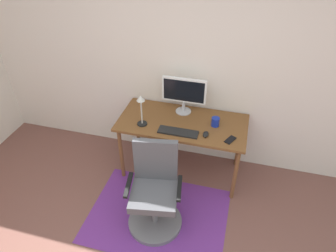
{
  "coord_description": "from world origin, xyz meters",
  "views": [
    {
      "loc": [
        0.56,
        -0.94,
        2.74
      ],
      "look_at": [
        -0.11,
        1.54,
        0.84
      ],
      "focal_mm": 32.87,
      "sensor_mm": 36.0,
      "label": 1
    }
  ],
  "objects_px": {
    "desk": "(182,127)",
    "keyboard": "(178,132)",
    "coffee_cup": "(215,122)",
    "monitor": "(184,92)",
    "cell_phone": "(230,140)",
    "desk_lamp": "(141,106)",
    "office_chair": "(155,196)",
    "computer_mouse": "(206,134)"
  },
  "relations": [
    {
      "from": "keyboard",
      "to": "coffee_cup",
      "type": "height_order",
      "value": "coffee_cup"
    },
    {
      "from": "keyboard",
      "to": "desk_lamp",
      "type": "relative_size",
      "value": 1.17
    },
    {
      "from": "monitor",
      "to": "coffee_cup",
      "type": "xyz_separation_m",
      "value": [
        0.4,
        -0.18,
        -0.21
      ]
    },
    {
      "from": "desk_lamp",
      "to": "office_chair",
      "type": "xyz_separation_m",
      "value": [
        0.33,
        -0.63,
        -0.61
      ]
    },
    {
      "from": "cell_phone",
      "to": "coffee_cup",
      "type": "bearing_deg",
      "value": 158.3
    },
    {
      "from": "monitor",
      "to": "cell_phone",
      "type": "distance_m",
      "value": 0.75
    },
    {
      "from": "desk",
      "to": "keyboard",
      "type": "bearing_deg",
      "value": -90.18
    },
    {
      "from": "desk",
      "to": "computer_mouse",
      "type": "distance_m",
      "value": 0.35
    },
    {
      "from": "desk",
      "to": "cell_phone",
      "type": "relative_size",
      "value": 10.23
    },
    {
      "from": "computer_mouse",
      "to": "cell_phone",
      "type": "distance_m",
      "value": 0.26
    },
    {
      "from": "keyboard",
      "to": "cell_phone",
      "type": "bearing_deg",
      "value": 1.68
    },
    {
      "from": "desk_lamp",
      "to": "office_chair",
      "type": "relative_size",
      "value": 0.38
    },
    {
      "from": "computer_mouse",
      "to": "monitor",
      "type": "bearing_deg",
      "value": 130.67
    },
    {
      "from": "coffee_cup",
      "to": "cell_phone",
      "type": "bearing_deg",
      "value": -48.49
    },
    {
      "from": "monitor",
      "to": "office_chair",
      "type": "distance_m",
      "value": 1.18
    },
    {
      "from": "monitor",
      "to": "coffee_cup",
      "type": "height_order",
      "value": "monitor"
    },
    {
      "from": "keyboard",
      "to": "computer_mouse",
      "type": "relative_size",
      "value": 4.13
    },
    {
      "from": "cell_phone",
      "to": "office_chair",
      "type": "bearing_deg",
      "value": -109.78
    },
    {
      "from": "computer_mouse",
      "to": "cell_phone",
      "type": "height_order",
      "value": "computer_mouse"
    },
    {
      "from": "desk",
      "to": "keyboard",
      "type": "relative_size",
      "value": 3.33
    },
    {
      "from": "keyboard",
      "to": "computer_mouse",
      "type": "xyz_separation_m",
      "value": [
        0.29,
        0.03,
        0.01
      ]
    },
    {
      "from": "office_chair",
      "to": "cell_phone",
      "type": "bearing_deg",
      "value": 33.32
    },
    {
      "from": "desk_lamp",
      "to": "office_chair",
      "type": "bearing_deg",
      "value": -62.45
    },
    {
      "from": "monitor",
      "to": "desk_lamp",
      "type": "bearing_deg",
      "value": -136.68
    },
    {
      "from": "computer_mouse",
      "to": "desk_lamp",
      "type": "relative_size",
      "value": 0.28
    },
    {
      "from": "coffee_cup",
      "to": "office_chair",
      "type": "xyz_separation_m",
      "value": [
        -0.45,
        -0.82,
        -0.42
      ]
    },
    {
      "from": "coffee_cup",
      "to": "computer_mouse",
      "type": "bearing_deg",
      "value": -108.95
    },
    {
      "from": "office_chair",
      "to": "coffee_cup",
      "type": "bearing_deg",
      "value": 51.13
    },
    {
      "from": "desk",
      "to": "monitor",
      "type": "relative_size",
      "value": 2.86
    },
    {
      "from": "coffee_cup",
      "to": "desk_lamp",
      "type": "relative_size",
      "value": 0.27
    },
    {
      "from": "desk",
      "to": "coffee_cup",
      "type": "height_order",
      "value": "coffee_cup"
    },
    {
      "from": "office_chair",
      "to": "monitor",
      "type": "bearing_deg",
      "value": 76.81
    },
    {
      "from": "desk",
      "to": "coffee_cup",
      "type": "bearing_deg",
      "value": 3.79
    },
    {
      "from": "desk",
      "to": "cell_phone",
      "type": "bearing_deg",
      "value": -19.07
    },
    {
      "from": "desk",
      "to": "computer_mouse",
      "type": "relative_size",
      "value": 13.77
    },
    {
      "from": "computer_mouse",
      "to": "desk_lamp",
      "type": "bearing_deg",
      "value": 178.59
    },
    {
      "from": "monitor",
      "to": "cell_phone",
      "type": "height_order",
      "value": "monitor"
    },
    {
      "from": "cell_phone",
      "to": "keyboard",
      "type": "bearing_deg",
      "value": -151.53
    },
    {
      "from": "coffee_cup",
      "to": "cell_phone",
      "type": "distance_m",
      "value": 0.29
    },
    {
      "from": "computer_mouse",
      "to": "coffee_cup",
      "type": "bearing_deg",
      "value": 71.05
    },
    {
      "from": "coffee_cup",
      "to": "desk_lamp",
      "type": "xyz_separation_m",
      "value": [
        -0.78,
        -0.19,
        0.19
      ]
    },
    {
      "from": "keyboard",
      "to": "cell_phone",
      "type": "distance_m",
      "value": 0.55
    }
  ]
}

